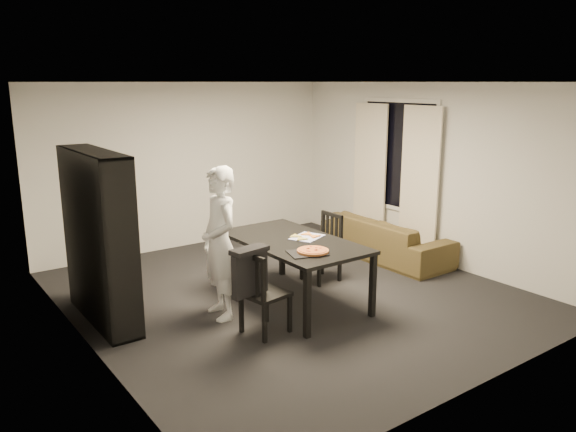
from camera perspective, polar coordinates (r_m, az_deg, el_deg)
room at (r=6.78m, az=0.31°, el=2.41°), size 5.01×5.51×2.61m
window_pane at (r=8.84m, az=11.13°, el=6.06°), size 0.02×1.40×1.60m
window_frame at (r=8.83m, az=11.11°, el=6.05°), size 0.03×1.52×1.72m
curtain_left at (r=8.48m, az=13.19°, el=3.26°), size 0.03×0.70×2.25m
curtain_right at (r=9.19m, az=8.30°, el=4.23°), size 0.03×0.70×2.25m
bookshelf at (r=6.44m, az=-18.66°, el=-2.10°), size 0.35×1.50×1.90m
dining_table at (r=6.67m, az=0.50°, el=-3.02°), size 1.04×1.87×0.78m
chair_left at (r=5.87m, az=-2.96°, el=-7.33°), size 0.49×0.49×0.91m
chair_right at (r=7.52m, az=3.87°, el=-2.67°), size 0.43×0.43×0.90m
draped_jacket at (r=5.71m, az=-3.91°, el=-5.45°), size 0.43×0.24×0.50m
person at (r=6.27m, az=-6.94°, el=-2.76°), size 0.48×0.67×1.72m
baking_tray at (r=6.13m, az=1.96°, el=-3.78°), size 0.48×0.42×0.01m
pepperoni_pizza at (r=6.15m, az=2.55°, el=-3.54°), size 0.35×0.35×0.03m
kitchen_towel at (r=6.76m, az=1.95°, el=-2.16°), size 0.49×0.43×0.01m
pizza_slices at (r=6.75m, az=1.66°, el=-2.07°), size 0.39×0.33×0.01m
sofa at (r=8.60m, az=9.87°, el=-2.21°), size 0.82×2.10×0.61m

